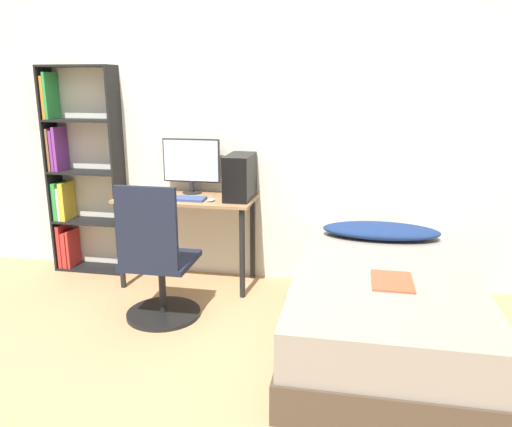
{
  "coord_description": "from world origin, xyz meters",
  "views": [
    {
      "loc": [
        1.03,
        -2.62,
        1.63
      ],
      "look_at": [
        0.38,
        0.68,
        0.75
      ],
      "focal_mm": 35.0,
      "sensor_mm": 36.0,
      "label": 1
    }
  ],
  "objects_px": {
    "keyboard": "(180,198)",
    "office_chair": "(158,270)",
    "monitor": "(191,163)",
    "bookshelf": "(75,179)",
    "pc_tower": "(240,177)",
    "bed": "(383,307)"
  },
  "relations": [
    {
      "from": "pc_tower",
      "to": "office_chair",
      "type": "bearing_deg",
      "value": -120.18
    },
    {
      "from": "office_chair",
      "to": "pc_tower",
      "type": "distance_m",
      "value": 1.0
    },
    {
      "from": "office_chair",
      "to": "bed",
      "type": "bearing_deg",
      "value": -0.6
    },
    {
      "from": "office_chair",
      "to": "bed",
      "type": "height_order",
      "value": "office_chair"
    },
    {
      "from": "monitor",
      "to": "bookshelf",
      "type": "bearing_deg",
      "value": -179.03
    },
    {
      "from": "bookshelf",
      "to": "pc_tower",
      "type": "height_order",
      "value": "bookshelf"
    },
    {
      "from": "office_chair",
      "to": "pc_tower",
      "type": "height_order",
      "value": "pc_tower"
    },
    {
      "from": "monitor",
      "to": "pc_tower",
      "type": "bearing_deg",
      "value": -15.19
    },
    {
      "from": "pc_tower",
      "to": "monitor",
      "type": "bearing_deg",
      "value": 164.81
    },
    {
      "from": "keyboard",
      "to": "office_chair",
      "type": "bearing_deg",
      "value": -86.56
    },
    {
      "from": "office_chair",
      "to": "bed",
      "type": "relative_size",
      "value": 0.52
    },
    {
      "from": "bookshelf",
      "to": "pc_tower",
      "type": "distance_m",
      "value": 1.5
    },
    {
      "from": "bed",
      "to": "bookshelf",
      "type": "bearing_deg",
      "value": 162.0
    },
    {
      "from": "bookshelf",
      "to": "keyboard",
      "type": "height_order",
      "value": "bookshelf"
    },
    {
      "from": "bed",
      "to": "pc_tower",
      "type": "relative_size",
      "value": 4.86
    },
    {
      "from": "bookshelf",
      "to": "monitor",
      "type": "bearing_deg",
      "value": 0.97
    },
    {
      "from": "bookshelf",
      "to": "office_chair",
      "type": "xyz_separation_m",
      "value": [
        1.07,
        -0.83,
        -0.45
      ]
    },
    {
      "from": "office_chair",
      "to": "pc_tower",
      "type": "bearing_deg",
      "value": 59.82
    },
    {
      "from": "bookshelf",
      "to": "monitor",
      "type": "xyz_separation_m",
      "value": [
        1.06,
        0.02,
        0.17
      ]
    },
    {
      "from": "bookshelf",
      "to": "bed",
      "type": "height_order",
      "value": "bookshelf"
    },
    {
      "from": "bed",
      "to": "keyboard",
      "type": "distance_m",
      "value": 1.75
    },
    {
      "from": "office_chair",
      "to": "keyboard",
      "type": "xyz_separation_m",
      "value": [
        -0.04,
        0.59,
        0.37
      ]
    }
  ]
}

